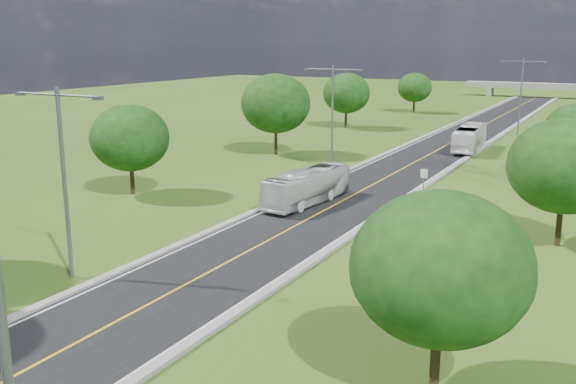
% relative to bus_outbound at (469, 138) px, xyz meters
% --- Properties ---
extents(ground, '(260.00, 260.00, 0.00)m').
position_rel_bus_outbound_xyz_m(ground, '(-3.20, -2.36, -1.50)').
color(ground, '#2F5217').
rests_on(ground, ground).
extents(road, '(8.00, 150.00, 0.06)m').
position_rel_bus_outbound_xyz_m(road, '(-3.20, 3.64, -1.47)').
color(road, black).
rests_on(road, ground).
extents(curb_left, '(0.50, 150.00, 0.22)m').
position_rel_bus_outbound_xyz_m(curb_left, '(-7.45, 3.64, -1.39)').
color(curb_left, gray).
rests_on(curb_left, ground).
extents(curb_right, '(0.50, 150.00, 0.22)m').
position_rel_bus_outbound_xyz_m(curb_right, '(1.05, 3.64, -1.39)').
color(curb_right, gray).
rests_on(curb_right, ground).
extents(speed_limit_sign, '(0.55, 0.09, 2.40)m').
position_rel_bus_outbound_xyz_m(speed_limit_sign, '(2.00, -24.37, 0.10)').
color(speed_limit_sign, slate).
rests_on(speed_limit_sign, ground).
extents(overpass, '(30.00, 3.00, 3.20)m').
position_rel_bus_outbound_xyz_m(overpass, '(-3.20, 77.64, 0.91)').
color(overpass, gray).
rests_on(overpass, ground).
extents(streetlight_near_left, '(5.90, 0.25, 10.00)m').
position_rel_bus_outbound_xyz_m(streetlight_near_left, '(-9.20, -50.36, 4.45)').
color(streetlight_near_left, slate).
rests_on(streetlight_near_left, ground).
extents(streetlight_mid_left, '(5.90, 0.25, 10.00)m').
position_rel_bus_outbound_xyz_m(streetlight_mid_left, '(-9.20, -17.36, 4.45)').
color(streetlight_mid_left, slate).
rests_on(streetlight_mid_left, ground).
extents(streetlight_far_right, '(5.90, 0.25, 10.00)m').
position_rel_bus_outbound_xyz_m(streetlight_far_right, '(2.80, 15.64, 4.45)').
color(streetlight_far_right, slate).
rests_on(streetlight_far_right, ground).
extents(tree_lb, '(6.30, 6.30, 7.33)m').
position_rel_bus_outbound_xyz_m(tree_lb, '(-19.20, -34.36, 3.15)').
color(tree_lb, black).
rests_on(tree_lb, ground).
extents(tree_lc, '(7.56, 7.56, 8.79)m').
position_rel_bus_outbound_xyz_m(tree_lc, '(-18.20, -12.36, 4.08)').
color(tree_lc, black).
rests_on(tree_lc, ground).
extents(tree_ld, '(6.72, 6.72, 7.82)m').
position_rel_bus_outbound_xyz_m(tree_ld, '(-20.20, 11.64, 3.46)').
color(tree_ld, black).
rests_on(tree_ld, ground).
extents(tree_le, '(5.88, 5.88, 6.84)m').
position_rel_bus_outbound_xyz_m(tree_le, '(-17.70, 35.64, 2.84)').
color(tree_le, black).
rests_on(tree_le, ground).
extents(tree_ra, '(6.30, 6.30, 7.33)m').
position_rel_bus_outbound_xyz_m(tree_ra, '(10.80, -52.36, 3.15)').
color(tree_ra, black).
rests_on(tree_ra, ground).
extents(tree_rb, '(6.72, 6.72, 7.82)m').
position_rel_bus_outbound_xyz_m(tree_rb, '(12.80, -32.36, 3.46)').
color(tree_rb, black).
rests_on(tree_rb, ground).
extents(bus_outbound, '(3.24, 10.49, 2.88)m').
position_rel_bus_outbound_xyz_m(bus_outbound, '(0.00, 0.00, 0.00)').
color(bus_outbound, white).
rests_on(bus_outbound, road).
extents(bus_inbound, '(3.12, 9.68, 2.65)m').
position_rel_bus_outbound_xyz_m(bus_inbound, '(-5.25, -30.49, -0.11)').
color(bus_inbound, silver).
rests_on(bus_inbound, road).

